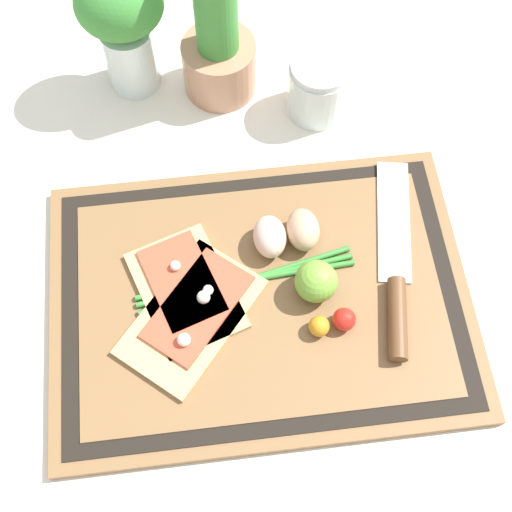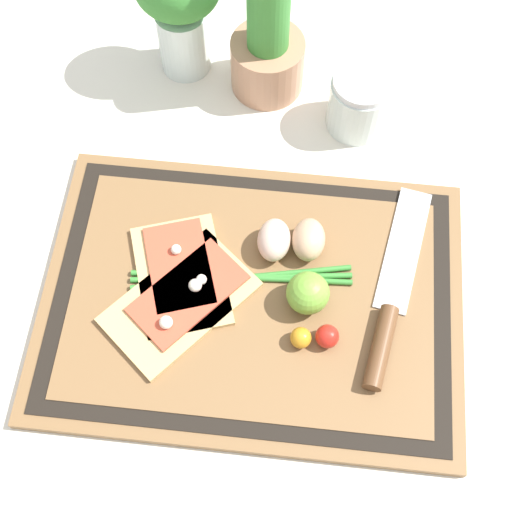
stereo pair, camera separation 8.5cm
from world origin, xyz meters
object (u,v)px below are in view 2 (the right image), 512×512
Objects in this scene: pizza_slice_far at (181,273)px; cherry_tomato_yellow at (301,338)px; herb_pot at (268,39)px; egg_brown at (309,240)px; lime at (308,296)px; pizza_slice_near at (182,300)px; cherry_tomato_red at (327,336)px; egg_pink at (274,240)px; herb_glass at (179,4)px; sauce_jar at (359,105)px; knife at (388,316)px.

pizza_slice_far is 7.06× the size of cherry_tomato_yellow.
pizza_slice_far is 0.33m from herb_pot.
pizza_slice_far is 0.16m from egg_brown.
lime is 0.05m from cherry_tomato_yellow.
cherry_tomato_red is at bearing -9.81° from pizza_slice_near.
lime is (0.00, -0.08, 0.01)m from egg_brown.
egg_pink is 0.34m from herb_glass.
egg_brown is at bearing 6.78° from egg_pink.
pizza_slice_far is at bearing 171.53° from lime.
pizza_slice_far is at bearing 100.15° from pizza_slice_near.
pizza_slice_far is 0.33m from sauce_jar.
pizza_slice_far is 6.35× the size of cherry_tomato_red.
cherry_tomato_yellow is at bearing -64.42° from herb_glass.
pizza_slice_near is 3.60× the size of egg_brown.
lime is (-0.10, 0.01, 0.02)m from knife.
sauce_jar reaches higher than lime.
lime is at bearing 85.74° from cherry_tomato_yellow.
egg_brown reaches higher than pizza_slice_far.
sauce_jar reaches higher than pizza_slice_near.
pizza_slice_far is at bearing -82.28° from herb_glass.
egg_pink is 1.09× the size of lime.
egg_brown is at bearing -73.85° from herb_pot.
sauce_jar is at bearing 52.60° from pizza_slice_far.
lime is at bearing 4.67° from pizza_slice_near.
herb_pot reaches higher than sauce_jar.
knife is at bearing 21.35° from cherry_tomato_yellow.
herb_glass is at bearing 97.72° from pizza_slice_far.
egg_brown is 0.29× the size of herb_glass.
pizza_slice_near is at bearing -140.38° from egg_pink.
pizza_slice_near is at bearing -100.69° from herb_pot.
egg_pink is at bearing 109.65° from cherry_tomato_yellow.
pizza_slice_near is at bearing -148.13° from egg_brown.
cherry_tomato_red is 0.03m from cherry_tomato_yellow.
pizza_slice_far is at bearing 155.18° from cherry_tomato_yellow.
pizza_slice_far is 0.16m from lime.
herb_pot is at bearing -10.63° from herb_glass.
pizza_slice_near is 0.39m from herb_glass.
cherry_tomato_yellow is 0.28× the size of sauce_jar.
sauce_jar reaches higher than cherry_tomato_red.
herb_glass is at bearing 169.37° from herb_pot.
cherry_tomato_red reaches higher than pizza_slice_far.
cherry_tomato_yellow is at bearing -158.65° from knife.
egg_brown is at bearing -103.95° from sauce_jar.
pizza_slice_near and pizza_slice_far have the same top height.
herb_pot reaches higher than herb_glass.
egg_brown is at bearing 90.34° from cherry_tomato_yellow.
lime is 0.29m from sauce_jar.
pizza_slice_near is at bearing -82.05° from herb_glass.
cherry_tomato_yellow is at bearing -24.82° from pizza_slice_far.
egg_brown reaches higher than pizza_slice_near.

